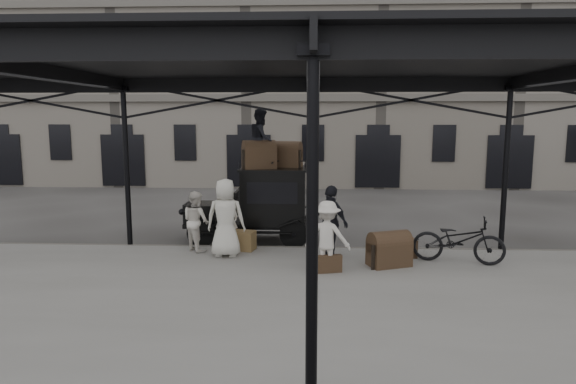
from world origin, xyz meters
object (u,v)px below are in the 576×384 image
Objects in this scene: porter_left at (226,216)px; steamer_trunk_platform at (389,251)px; steamer_trunk_roof_near at (259,157)px; taxi at (263,201)px; porter_official at (331,222)px; bicycle at (458,240)px.

steamer_trunk_platform is (4.10, -1.47, -0.50)m from porter_left.
taxi is at bearing 53.36° from steamer_trunk_roof_near.
porter_official is (1.89, -2.25, -0.14)m from taxi.
porter_official is 3.16m from steamer_trunk_roof_near.
taxi is 2.14× the size of porter_left.
porter_official is at bearing 100.17° from bicycle.
porter_official reaches higher than porter_left.
taxi is at bearing 77.56° from bicycle.
porter_official is (2.75, -0.94, 0.06)m from porter_left.
taxi is 1.71× the size of bicycle.
porter_official is at bearing -49.97° from taxi.
porter_left is 2.00m from steamer_trunk_roof_near.
steamer_trunk_roof_near reaches higher than porter_official.
steamer_trunk_roof_near is (-1.97, 2.00, 1.45)m from porter_official.
porter_left is 2.91m from porter_official.
taxi is 1.58m from porter_left.
steamer_trunk_platform is at bearing -55.82° from steamer_trunk_roof_near.
taxi reaches higher than bicycle.
bicycle is 1.73m from steamer_trunk_platform.
steamer_trunk_roof_near is (-5.01, 2.20, 1.80)m from bicycle.
porter_left is at bearing 139.03° from steamer_trunk_platform.
porter_official reaches higher than bicycle.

